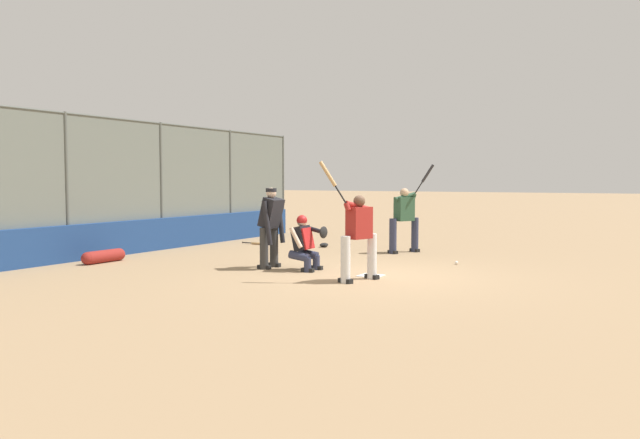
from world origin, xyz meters
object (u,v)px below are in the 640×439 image
at_px(umpire_home, 271,225).
at_px(equipment_bag_dugout_side, 104,256).
at_px(batter_at_plate, 358,234).
at_px(catcher_behind_plate, 305,242).
at_px(baseball_loose, 456,263).
at_px(batter_on_deck, 405,218).
at_px(spare_bat_near_backstop, 257,243).
at_px(fielding_glove_on_dirt, 324,245).

height_order(umpire_home, equipment_bag_dugout_side, umpire_home).
height_order(batter_at_plate, catcher_behind_plate, batter_at_plate).
distance_m(catcher_behind_plate, baseball_loose, 3.39).
bearing_deg(batter_at_plate, batter_on_deck, -151.14).
relative_size(catcher_behind_plate, spare_bat_near_backstop, 1.30).
bearing_deg(batter_at_plate, fielding_glove_on_dirt, -127.19).
xyz_separation_m(umpire_home, baseball_loose, (-2.45, 3.14, -0.85)).
xyz_separation_m(batter_at_plate, baseball_loose, (-3.02, 0.86, -0.81)).
xyz_separation_m(catcher_behind_plate, baseball_loose, (-2.38, 2.36, -0.54)).
distance_m(batter_at_plate, baseball_loose, 3.24).
bearing_deg(batter_at_plate, baseball_loose, -178.83).
xyz_separation_m(batter_at_plate, fielding_glove_on_dirt, (-4.60, -3.31, -0.79)).
distance_m(fielding_glove_on_dirt, baseball_loose, 4.46).
xyz_separation_m(fielding_glove_on_dirt, baseball_loose, (1.58, 4.17, -0.02)).
bearing_deg(umpire_home, batter_at_plate, 73.21).
distance_m(batter_on_deck, fielding_glove_on_dirt, 2.52).
bearing_deg(baseball_loose, batter_at_plate, -15.89).
height_order(baseball_loose, equipment_bag_dugout_side, equipment_bag_dugout_side).
bearing_deg(catcher_behind_plate, baseball_loose, 131.78).
bearing_deg(catcher_behind_plate, spare_bat_near_backstop, -136.93).
bearing_deg(baseball_loose, equipment_bag_dugout_side, -62.29).
relative_size(batter_at_plate, umpire_home, 1.30).
xyz_separation_m(catcher_behind_plate, batter_on_deck, (-3.83, 0.57, 0.30)).
bearing_deg(baseball_loose, spare_bat_near_backstop, -101.03).
bearing_deg(fielding_glove_on_dirt, catcher_behind_plate, 24.56).
bearing_deg(batter_at_plate, spare_bat_near_backstop, -111.58).
height_order(batter_on_deck, baseball_loose, batter_on_deck).
distance_m(batter_at_plate, spare_bat_near_backstop, 6.80).
bearing_deg(spare_bat_near_backstop, equipment_bag_dugout_side, -93.05).
bearing_deg(spare_bat_near_backstop, baseball_loose, -5.88).
bearing_deg(batter_at_plate, equipment_bag_dugout_side, -67.54).
height_order(batter_at_plate, umpire_home, batter_at_plate).
distance_m(spare_bat_near_backstop, fielding_glove_on_dirt, 2.00).
bearing_deg(batter_at_plate, catcher_behind_plate, -95.99).
distance_m(batter_at_plate, batter_on_deck, 4.56).
bearing_deg(umpire_home, fielding_glove_on_dirt, -168.69).
bearing_deg(equipment_bag_dugout_side, spare_bat_near_backstop, 171.80).
distance_m(umpire_home, baseball_loose, 4.08).
relative_size(baseball_loose, equipment_bag_dugout_side, 0.06).
relative_size(batter_on_deck, baseball_loose, 29.80).
xyz_separation_m(baseball_loose, equipment_bag_dugout_side, (3.58, -6.82, 0.10)).
xyz_separation_m(catcher_behind_plate, spare_bat_near_backstop, (-3.57, -3.77, -0.54)).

